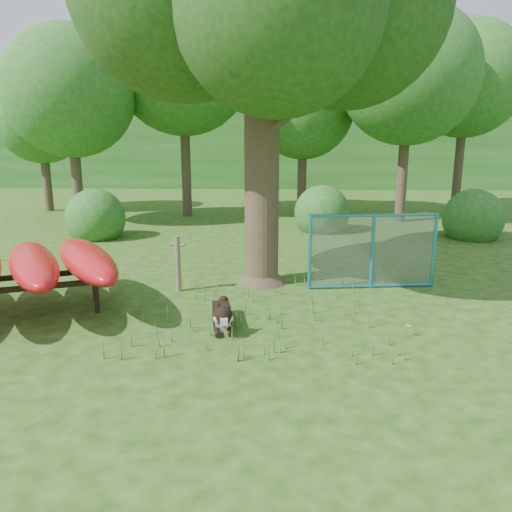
{
  "coord_description": "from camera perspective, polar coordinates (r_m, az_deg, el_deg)",
  "views": [
    {
      "loc": [
        0.6,
        -7.29,
        3.06
      ],
      "look_at": [
        0.2,
        1.2,
        1.0
      ],
      "focal_mm": 35.0,
      "sensor_mm": 36.0,
      "label": 1
    }
  ],
  "objects": [
    {
      "name": "bg_tree_b",
      "position": [
        19.79,
        -8.37,
        20.88
      ],
      "size": [
        5.2,
        5.2,
        8.22
      ],
      "color": "#3D2F21",
      "rests_on": "ground"
    },
    {
      "name": "shrub_right",
      "position": [
        16.68,
        23.37,
        1.91
      ],
      "size": [
        1.8,
        1.8,
        1.8
      ],
      "primitive_type": "sphere",
      "color": "#225E1E",
      "rests_on": "ground"
    },
    {
      "name": "ground",
      "position": [
        7.93,
        -1.87,
        -9.08
      ],
      "size": [
        80.0,
        80.0,
        0.0
      ],
      "primitive_type": "plane",
      "color": "#20450D",
      "rests_on": "ground"
    },
    {
      "name": "shrub_left",
      "position": [
        16.11,
        -17.72,
        2.01
      ],
      "size": [
        1.8,
        1.8,
        1.8
      ],
      "primitive_type": "sphere",
      "color": "#225E1E",
      "rests_on": "ground"
    },
    {
      "name": "fence_section",
      "position": [
        10.38,
        13.17,
        0.53
      ],
      "size": [
        2.63,
        0.39,
        2.57
      ],
      "rotation": [
        0.0,
        0.0,
        0.12
      ],
      "color": "teal",
      "rests_on": "ground"
    },
    {
      "name": "bg_tree_f",
      "position": [
        22.46,
        -23.39,
        14.24
      ],
      "size": [
        3.6,
        3.6,
        5.55
      ],
      "color": "#3D2F21",
      "rests_on": "ground"
    },
    {
      "name": "bg_tree_d",
      "position": [
        18.92,
        17.09,
        19.18
      ],
      "size": [
        4.8,
        4.8,
        7.5
      ],
      "color": "#3D2F21",
      "rests_on": "ground"
    },
    {
      "name": "bg_tree_a",
      "position": [
        18.75,
        -20.53,
        17.15
      ],
      "size": [
        4.4,
        4.4,
        6.7
      ],
      "color": "#3D2F21",
      "rests_on": "ground"
    },
    {
      "name": "wooden_post",
      "position": [
        10.07,
        -8.91,
        -0.71
      ],
      "size": [
        0.31,
        0.12,
        1.13
      ],
      "rotation": [
        0.0,
        0.0,
        -0.18
      ],
      "color": "brown",
      "rests_on": "ground"
    },
    {
      "name": "husky_dog",
      "position": [
        8.2,
        -3.86,
        -6.83
      ],
      "size": [
        0.46,
        1.27,
        0.56
      ],
      "rotation": [
        0.0,
        0.0,
        0.17
      ],
      "color": "black",
      "rests_on": "ground"
    },
    {
      "name": "wildflower_clump",
      "position": [
        8.18,
        16.99,
        -7.74
      ],
      "size": [
        0.1,
        0.1,
        0.2
      ],
      "rotation": [
        0.0,
        0.0,
        -0.43
      ],
      "color": "#447E29",
      "rests_on": "ground"
    },
    {
      "name": "bg_tree_c",
      "position": [
        20.34,
        5.44,
        16.5
      ],
      "size": [
        4.0,
        4.0,
        6.12
      ],
      "color": "#3D2F21",
      "rests_on": "ground"
    },
    {
      "name": "shrub_mid",
      "position": [
        16.64,
        7.48,
        2.89
      ],
      "size": [
        1.8,
        1.8,
        1.8
      ],
      "primitive_type": "sphere",
      "color": "#225E1E",
      "rests_on": "ground"
    },
    {
      "name": "wooded_hillside",
      "position": [
        35.3,
        1.75,
        13.5
      ],
      "size": [
        80.0,
        12.0,
        6.0
      ],
      "primitive_type": "cube",
      "color": "#225E1E",
      "rests_on": "ground"
    },
    {
      "name": "bg_tree_e",
      "position": [
        22.65,
        22.93,
        18.09
      ],
      "size": [
        4.6,
        4.6,
        7.55
      ],
      "color": "#3D2F21",
      "rests_on": "ground"
    },
    {
      "name": "kayak_rack",
      "position": [
        9.53,
        -26.73,
        -1.11
      ],
      "size": [
        4.74,
        4.26,
        1.15
      ],
      "rotation": [
        0.0,
        0.0,
        0.39
      ],
      "color": "black",
      "rests_on": "ground"
    }
  ]
}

